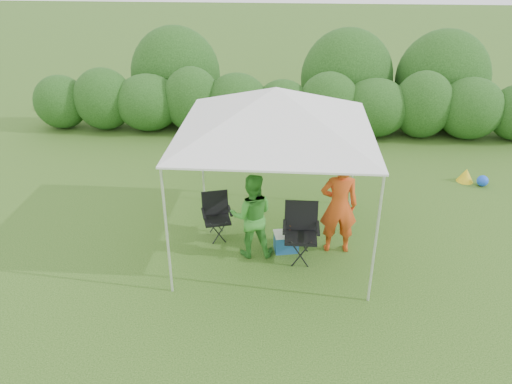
# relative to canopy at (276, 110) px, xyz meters

# --- Properties ---
(ground) EXTENTS (70.00, 70.00, 0.00)m
(ground) POSITION_rel_canopy_xyz_m (0.00, -0.50, -2.46)
(ground) COLOR #3C621F
(hedge) EXTENTS (13.86, 1.53, 1.80)m
(hedge) POSITION_rel_canopy_xyz_m (0.00, 5.50, -1.64)
(hedge) COLOR #245019
(hedge) RESTS_ON ground
(canopy) EXTENTS (3.10, 3.10, 2.83)m
(canopy) POSITION_rel_canopy_xyz_m (0.00, 0.00, 0.00)
(canopy) COLOR silver
(canopy) RESTS_ON ground
(chair_right) EXTENTS (0.61, 0.55, 0.98)m
(chair_right) POSITION_rel_canopy_xyz_m (0.47, -0.39, -1.91)
(chair_right) COLOR black
(chair_right) RESTS_ON ground
(chair_left) EXTENTS (0.61, 0.58, 0.83)m
(chair_left) POSITION_rel_canopy_xyz_m (-1.04, 0.16, -1.99)
(chair_left) COLOR black
(chair_left) RESTS_ON ground
(man) EXTENTS (0.66, 0.46, 1.75)m
(man) POSITION_rel_canopy_xyz_m (1.10, -0.15, -1.59)
(man) COLOR #CA4517
(man) RESTS_ON ground
(woman) EXTENTS (0.78, 0.63, 1.50)m
(woman) POSITION_rel_canopy_xyz_m (-0.35, -0.38, -1.71)
(woman) COLOR #398E2E
(woman) RESTS_ON ground
(cooler) EXTENTS (0.47, 0.38, 0.35)m
(cooler) POSITION_rel_canopy_xyz_m (0.23, -0.25, -2.29)
(cooler) COLOR #1D4F85
(cooler) RESTS_ON ground
(bottle) EXTENTS (0.06, 0.06, 0.24)m
(bottle) POSITION_rel_canopy_xyz_m (0.29, -0.29, -1.99)
(bottle) COLOR #592D0C
(bottle) RESTS_ON cooler
(lawn_toy) EXTENTS (0.61, 0.51, 0.31)m
(lawn_toy) POSITION_rel_canopy_xyz_m (4.24, 2.73, -2.32)
(lawn_toy) COLOR gold
(lawn_toy) RESTS_ON ground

